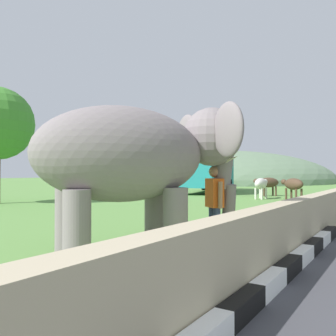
{
  "coord_description": "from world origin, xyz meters",
  "views": [
    {
      "loc": [
        -1.64,
        2.36,
        1.5
      ],
      "look_at": [
        3.83,
        5.91,
        1.6
      ],
      "focal_mm": 38.38,
      "sensor_mm": 36.0,
      "label": 1
    }
  ],
  "objects": [
    {
      "name": "bus_teal",
      "position": [
        24.37,
        15.29,
        2.08
      ],
      "size": [
        10.19,
        4.86,
        3.5
      ],
      "color": "teal",
      "rests_on": "ground_plane"
    },
    {
      "name": "cow_mid",
      "position": [
        22.07,
        9.79,
        0.87
      ],
      "size": [
        1.71,
        1.54,
        1.23
      ],
      "color": "#473323",
      "rests_on": "ground_plane"
    },
    {
      "name": "hill_east",
      "position": [
        55.0,
        27.43,
        0.0
      ],
      "size": [
        43.85,
        35.08,
        10.52
      ],
      "color": "slate",
      "rests_on": "ground_plane"
    },
    {
      "name": "person_handler",
      "position": [
        4.95,
        5.52,
        0.93
      ],
      "size": [
        0.46,
        0.54,
        1.66
      ],
      "color": "navy",
      "rests_on": "ground_plane"
    },
    {
      "name": "elephant",
      "position": [
        3.54,
        6.31,
        1.81
      ],
      "size": [
        3.95,
        3.54,
        2.81
      ],
      "color": "slate",
      "rests_on": "ground_plane"
    },
    {
      "name": "barrier_parapet",
      "position": [
        2.0,
        4.04,
        0.5
      ],
      "size": [
        28.0,
        0.36,
        1.0
      ],
      "primitive_type": "cube",
      "color": "tan",
      "rests_on": "ground_plane"
    },
    {
      "name": "cow_near",
      "position": [
        19.12,
        9.27,
        0.87
      ],
      "size": [
        1.89,
        0.65,
        1.23
      ],
      "color": "beige",
      "rests_on": "ground_plane"
    },
    {
      "name": "cow_far",
      "position": [
        19.47,
        7.52,
        0.87
      ],
      "size": [
        1.52,
        1.73,
        1.23
      ],
      "color": "#473323",
      "rests_on": "ground_plane"
    }
  ]
}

